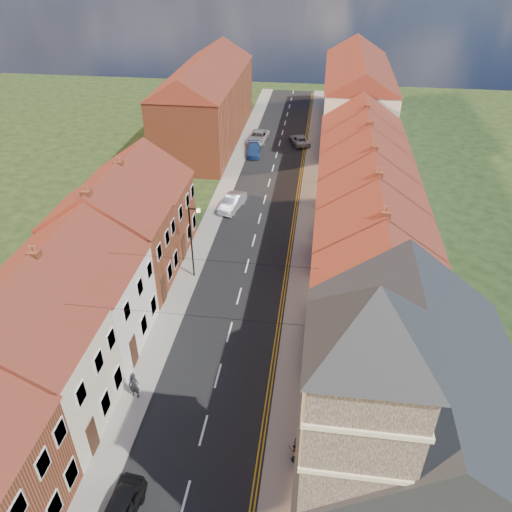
# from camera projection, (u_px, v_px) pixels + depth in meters

# --- Properties ---
(road) EXTENTS (7.00, 90.00, 0.02)m
(road) POSITION_uv_depth(u_px,v_px,m) (260.00, 218.00, 47.06)
(road) COLOR black
(road) RESTS_ON ground
(pavement_left) EXTENTS (1.80, 90.00, 0.12)m
(pavement_left) POSITION_uv_depth(u_px,v_px,m) (214.00, 215.00, 47.52)
(pavement_left) COLOR gray
(pavement_left) RESTS_ON ground
(pavement_right) EXTENTS (1.80, 90.00, 0.12)m
(pavement_right) POSITION_uv_depth(u_px,v_px,m) (306.00, 221.00, 46.54)
(pavement_right) COLOR gray
(pavement_right) RESTS_ON ground
(church) EXTENTS (11.25, 14.25, 15.20)m
(church) POSITION_uv_depth(u_px,v_px,m) (401.00, 418.00, 20.69)
(church) COLOR #3D342A
(church) RESTS_ON ground
(cottage_r_tudor) EXTENTS (8.30, 5.20, 9.00)m
(cottage_r_tudor) POSITION_uv_depth(u_px,v_px,m) (379.00, 304.00, 29.24)
(cottage_r_tudor) COLOR beige
(cottage_r_tudor) RESTS_ON ground
(cottage_r_white_near) EXTENTS (8.30, 6.00, 9.00)m
(cottage_r_white_near) POSITION_uv_depth(u_px,v_px,m) (374.00, 254.00, 33.71)
(cottage_r_white_near) COLOR silver
(cottage_r_white_near) RESTS_ON ground
(cottage_r_cream_mid) EXTENTS (8.30, 5.20, 9.00)m
(cottage_r_cream_mid) POSITION_uv_depth(u_px,v_px,m) (369.00, 216.00, 38.18)
(cottage_r_cream_mid) COLOR brown
(cottage_r_cream_mid) RESTS_ON ground
(cottage_r_pink) EXTENTS (8.30, 6.00, 9.00)m
(cottage_r_pink) POSITION_uv_depth(u_px,v_px,m) (366.00, 186.00, 42.65)
(cottage_r_pink) COLOR silver
(cottage_r_pink) RESTS_ON ground
(cottage_r_white_far) EXTENTS (8.30, 5.20, 9.00)m
(cottage_r_white_far) POSITION_uv_depth(u_px,v_px,m) (363.00, 162.00, 47.12)
(cottage_r_white_far) COLOR silver
(cottage_r_white_far) RESTS_ON ground
(cottage_r_cream_far) EXTENTS (8.30, 6.00, 9.00)m
(cottage_r_cream_far) POSITION_uv_depth(u_px,v_px,m) (361.00, 142.00, 51.60)
(cottage_r_cream_far) COLOR silver
(cottage_r_cream_far) RESTS_ON ground
(cottage_l_cream) EXTENTS (8.30, 6.30, 9.10)m
(cottage_l_cream) POSITION_uv_depth(u_px,v_px,m) (18.00, 360.00, 25.37)
(cottage_l_cream) COLOR beige
(cottage_l_cream) RESTS_ON ground
(cottage_l_white) EXTENTS (8.30, 6.90, 8.80)m
(cottage_l_white) POSITION_uv_depth(u_px,v_px,m) (73.00, 287.00, 30.75)
(cottage_l_white) COLOR silver
(cottage_l_white) RESTS_ON ground
(cottage_l_brick_mid) EXTENTS (8.30, 5.70, 9.10)m
(cottage_l_brick_mid) POSITION_uv_depth(u_px,v_px,m) (110.00, 235.00, 35.72)
(cottage_l_brick_mid) COLOR brown
(cottage_l_brick_mid) RESTS_ON ground
(cottage_l_pink) EXTENTS (8.30, 6.30, 8.80)m
(cottage_l_pink) POSITION_uv_depth(u_px,v_px,m) (137.00, 200.00, 40.61)
(cottage_l_pink) COLOR brown
(cottage_l_pink) RESTS_ON ground
(block_right_far) EXTENTS (8.30, 24.20, 10.50)m
(block_right_far) POSITION_uv_depth(u_px,v_px,m) (357.00, 93.00, 63.82)
(block_right_far) COLOR beige
(block_right_far) RESTS_ON ground
(block_left_far) EXTENTS (8.30, 24.20, 10.50)m
(block_left_far) POSITION_uv_depth(u_px,v_px,m) (206.00, 99.00, 61.77)
(block_left_far) COLOR brown
(block_left_far) RESTS_ON ground
(lamppost) EXTENTS (0.88, 0.15, 6.00)m
(lamppost) POSITION_uv_depth(u_px,v_px,m) (192.00, 238.00, 37.26)
(lamppost) COLOR black
(lamppost) RESTS_ON pavement_left
(car_near) EXTENTS (1.82, 3.74, 1.23)m
(car_near) POSITION_uv_depth(u_px,v_px,m) (119.00, 511.00, 22.76)
(car_near) COLOR black
(car_near) RESTS_ON ground
(car_mid) EXTENTS (2.36, 4.42, 1.38)m
(car_mid) POSITION_uv_depth(u_px,v_px,m) (232.00, 202.00, 48.35)
(car_mid) COLOR #AFB1B7
(car_mid) RESTS_ON ground
(car_far) EXTENTS (2.14, 4.27, 1.19)m
(car_far) POSITION_uv_depth(u_px,v_px,m) (254.00, 150.00, 60.06)
(car_far) COLOR navy
(car_far) RESTS_ON ground
(car_distant) EXTENTS (2.73, 5.13, 1.37)m
(car_distant) POSITION_uv_depth(u_px,v_px,m) (258.00, 137.00, 63.57)
(car_distant) COLOR #B6BABE
(car_distant) RESTS_ON ground
(pedestrian_left) EXTENTS (0.68, 0.49, 1.75)m
(pedestrian_left) POSITION_uv_depth(u_px,v_px,m) (134.00, 385.00, 28.55)
(pedestrian_left) COLOR black
(pedestrian_left) RESTS_ON pavement_left
(pedestrian_right) EXTENTS (0.93, 0.78, 1.70)m
(pedestrian_right) POSITION_uv_depth(u_px,v_px,m) (296.00, 449.00, 25.07)
(pedestrian_right) COLOR black
(pedestrian_right) RESTS_ON pavement_right
(car_distant_b) EXTENTS (3.19, 4.57, 1.16)m
(car_distant_b) POSITION_uv_depth(u_px,v_px,m) (300.00, 140.00, 63.03)
(car_distant_b) COLOR #9B9EA2
(car_distant_b) RESTS_ON ground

